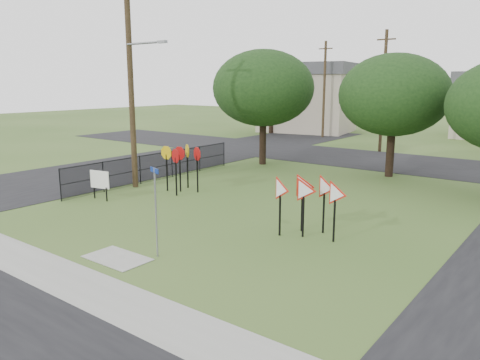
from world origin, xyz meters
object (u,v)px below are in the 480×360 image
(yield_sign_cluster, at_px, (309,192))
(info_board, at_px, (100,180))
(street_name_sign, at_px, (156,206))
(stop_sign_cluster, at_px, (181,158))

(yield_sign_cluster, height_order, info_board, yield_sign_cluster)
(street_name_sign, distance_m, yield_sign_cluster, 5.27)
(stop_sign_cluster, bearing_deg, street_name_sign, -50.64)
(stop_sign_cluster, xyz_separation_m, info_board, (-1.79, -3.42, -0.78))
(street_name_sign, height_order, stop_sign_cluster, street_name_sign)
(street_name_sign, height_order, yield_sign_cluster, street_name_sign)
(info_board, bearing_deg, stop_sign_cluster, 62.35)
(street_name_sign, bearing_deg, info_board, 155.69)
(stop_sign_cluster, distance_m, yield_sign_cluster, 8.46)
(stop_sign_cluster, xyz_separation_m, yield_sign_cluster, (8.17, -2.16, -0.10))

